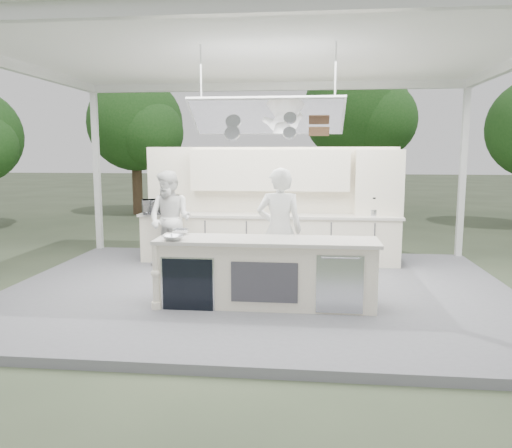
# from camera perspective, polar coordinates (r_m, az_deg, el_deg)

# --- Properties ---
(ground) EXTENTS (90.00, 90.00, 0.00)m
(ground) POSITION_cam_1_polar(r_m,az_deg,el_deg) (8.10, 0.33, -8.07)
(ground) COLOR #4B563B
(ground) RESTS_ON ground
(stage_deck) EXTENTS (8.00, 6.00, 0.12)m
(stage_deck) POSITION_cam_1_polar(r_m,az_deg,el_deg) (8.08, 0.33, -7.66)
(stage_deck) COLOR slate
(stage_deck) RESTS_ON ground
(tent) EXTENTS (8.20, 6.20, 3.86)m
(tent) POSITION_cam_1_polar(r_m,az_deg,el_deg) (7.89, 0.37, 18.73)
(tent) COLOR white
(tent) RESTS_ON ground
(demo_island) EXTENTS (3.10, 0.79, 0.95)m
(demo_island) POSITION_cam_1_polar(r_m,az_deg,el_deg) (7.05, 1.04, -5.52)
(demo_island) COLOR white
(demo_island) RESTS_ON stage_deck
(back_counter) EXTENTS (5.08, 0.72, 0.95)m
(back_counter) POSITION_cam_1_polar(r_m,az_deg,el_deg) (9.81, 1.45, -1.60)
(back_counter) COLOR white
(back_counter) RESTS_ON stage_deck
(back_wall_unit) EXTENTS (5.05, 0.48, 2.25)m
(back_wall_unit) POSITION_cam_1_polar(r_m,az_deg,el_deg) (9.88, 4.15, 4.16)
(back_wall_unit) COLOR white
(back_wall_unit) RESTS_ON stage_deck
(tree_cluster) EXTENTS (19.55, 9.40, 5.85)m
(tree_cluster) POSITION_cam_1_polar(r_m,az_deg,el_deg) (17.56, 3.09, 11.53)
(tree_cluster) COLOR brown
(tree_cluster) RESTS_ON ground
(head_chef) EXTENTS (0.72, 0.50, 1.92)m
(head_chef) POSITION_cam_1_polar(r_m,az_deg,el_deg) (7.65, 2.70, -0.73)
(head_chef) COLOR white
(head_chef) RESTS_ON stage_deck
(sous_chef) EXTENTS (1.05, 0.93, 1.81)m
(sous_chef) POSITION_cam_1_polar(r_m,az_deg,el_deg) (9.41, -9.79, 0.51)
(sous_chef) COLOR white
(sous_chef) RESTS_ON stage_deck
(toaster_oven) EXTENTS (0.62, 0.53, 0.29)m
(toaster_oven) POSITION_cam_1_polar(r_m,az_deg,el_deg) (9.95, -11.37, 1.96)
(toaster_oven) COLOR #ADAEB4
(toaster_oven) RESTS_ON back_counter
(bowl_large) EXTENTS (0.38, 0.38, 0.07)m
(bowl_large) POSITION_cam_1_polar(r_m,az_deg,el_deg) (6.94, -9.43, -1.57)
(bowl_large) COLOR silver
(bowl_large) RESTS_ON demo_island
(bowl_small) EXTENTS (0.29, 0.29, 0.08)m
(bowl_small) POSITION_cam_1_polar(r_m,az_deg,el_deg) (7.42, -8.65, -0.89)
(bowl_small) COLOR silver
(bowl_small) RESTS_ON demo_island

